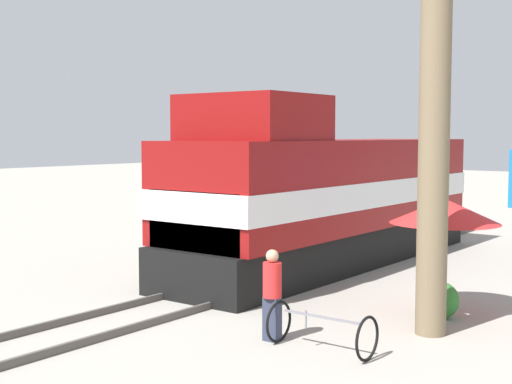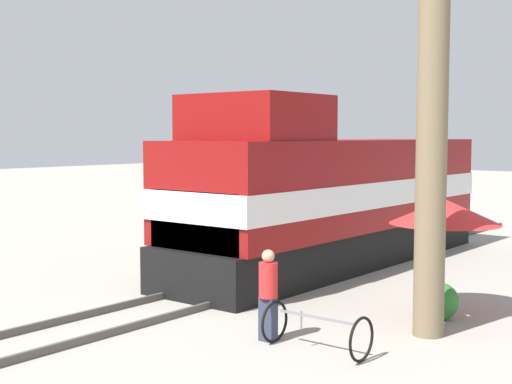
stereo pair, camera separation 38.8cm
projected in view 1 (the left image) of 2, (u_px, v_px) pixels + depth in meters
ground_plane at (254, 285)px, 17.70m from camera, size 120.00×120.00×0.00m
rail_near at (232, 279)px, 18.12m from camera, size 0.08×30.45×0.15m
rail_far at (278, 286)px, 17.26m from camera, size 0.08×30.45×0.15m
locomotive at (325, 197)px, 20.21m from camera, size 3.21×12.48×4.69m
utility_pole at (435, 107)px, 13.00m from camera, size 1.80×0.57×8.40m
vendor_umbrella at (445, 211)px, 14.69m from camera, size 2.26×2.26×2.41m
shrub_cluster at (440, 300)px, 14.44m from camera, size 0.76×0.76×0.76m
person_bystander at (272, 292)px, 12.82m from camera, size 0.34×0.34×1.67m
bicycle at (321, 329)px, 12.24m from camera, size 1.83×0.76×0.76m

